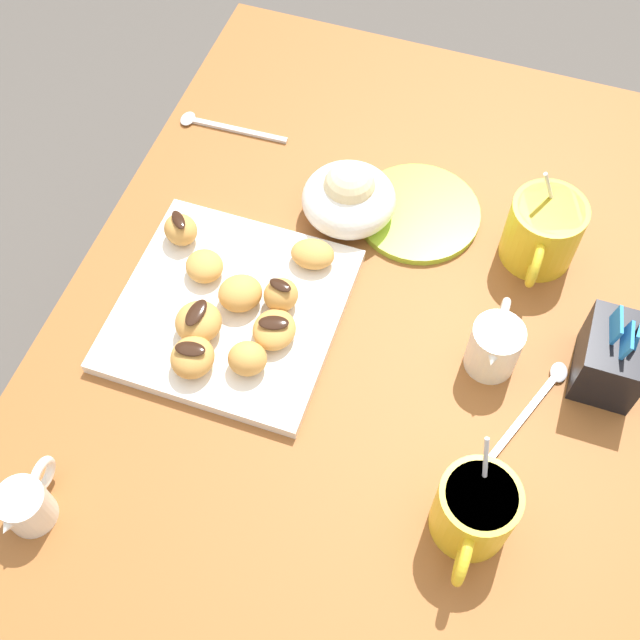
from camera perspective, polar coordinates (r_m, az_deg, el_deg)
The scene contains 26 objects.
ground_plane at distance 1.64m, azimuth 1.74°, elevation -13.86°, with size 8.00×8.00×0.00m, color #514C47.
dining_table at distance 1.10m, azimuth 2.53°, elevation -4.51°, with size 1.06×0.74×0.72m.
pastry_plate_square at distance 0.99m, azimuth -6.37°, elevation 0.76°, with size 0.27×0.27×0.02m, color white.
coffee_mug_yellow_left at distance 1.04m, azimuth 15.48°, elevation 6.09°, with size 0.13×0.09×0.14m.
coffee_mug_yellow_right at distance 0.85m, azimuth 10.86°, elevation -13.12°, with size 0.12×0.08×0.14m.
cream_pitcher_white at distance 0.95m, azimuth 12.25°, elevation -1.71°, with size 0.10×0.06×0.07m.
sugar_caddy at distance 0.97m, azimuth 19.90°, elevation -2.49°, with size 0.09×0.07×0.11m.
ice_cream_bowl at distance 1.05m, azimuth 2.05°, elevation 8.70°, with size 0.12×0.12×0.09m.
chocolate_sauce_pitcher at distance 0.91m, azimuth -20.04°, elevation -12.13°, with size 0.09×0.05×0.06m.
saucer_lime_left at distance 1.09m, azimuth 6.92°, elevation 7.53°, with size 0.16×0.16×0.01m, color #9EC633.
loose_spoon_near_saucer at distance 1.20m, azimuth -7.13°, elevation 13.45°, with size 0.03×0.16×0.01m.
loose_spoon_by_plate at distance 0.97m, azimuth 15.03°, elevation -5.51°, with size 0.15×0.07×0.01m.
beignet_0 at distance 1.01m, azimuth -8.16°, elevation 3.79°, with size 0.05×0.05×0.03m, color #D19347.
beignet_1 at distance 1.01m, azimuth -0.52°, elevation 4.68°, with size 0.05×0.04×0.03m, color #D19347.
beignet_2 at distance 0.97m, azimuth -5.66°, elevation 1.89°, with size 0.05×0.05×0.04m, color #D19347.
beignet_3 at distance 0.97m, azimuth -2.79°, elevation 1.75°, with size 0.04×0.04×0.04m, color #D19347.
chocolate_drizzle_3 at distance 0.95m, azimuth -2.84°, elevation 2.45°, with size 0.03×0.01×0.01m, color black.
beignet_4 at distance 0.96m, azimuth -8.58°, elevation -0.15°, with size 0.06×0.05×0.04m, color #D19347.
chocolate_drizzle_4 at distance 0.94m, azimuth -8.74°, elevation 0.53°, with size 0.04×0.02×0.01m, color black.
beignet_5 at distance 1.04m, azimuth -9.81°, elevation 6.31°, with size 0.05×0.04×0.04m, color #D19347.
chocolate_drizzle_5 at distance 1.02m, azimuth -9.97°, elevation 6.99°, with size 0.03×0.01×0.01m, color black.
beignet_6 at distance 0.93m, azimuth -5.15°, elevation -2.73°, with size 0.05×0.04×0.04m, color #D19347.
beignet_7 at distance 0.95m, azimuth -3.25°, elevation -0.69°, with size 0.05×0.06×0.03m, color #D19347.
chocolate_drizzle_7 at distance 0.93m, azimuth -3.30°, elevation -0.19°, with size 0.04×0.02×0.01m, color black.
beignet_8 at distance 0.94m, azimuth -8.99°, elevation -2.62°, with size 0.05×0.05×0.04m, color #D19347.
chocolate_drizzle_8 at distance 0.92m, azimuth -9.16°, elevation -2.03°, with size 0.04×0.02×0.01m, color black.
Camera 1 is at (0.49, 0.11, 1.56)m, focal length 45.32 mm.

